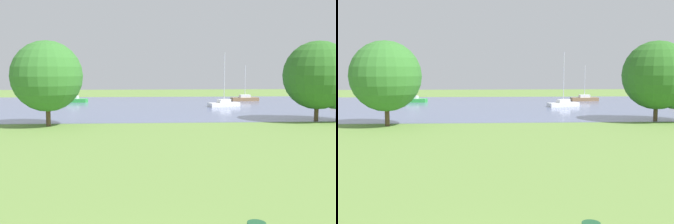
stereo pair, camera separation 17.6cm
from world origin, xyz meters
TOP-DOWN VIEW (x-y plane):
  - ground_plane at (0.00, 22.00)m, footprint 160.00×160.00m
  - water_surface at (0.00, 50.00)m, footprint 140.00×40.00m
  - sailboat_brown at (18.10, 58.36)m, footprint 4.89×1.83m
  - sailboat_green at (-11.77, 57.18)m, footprint 4.98×2.23m
  - sailboat_white at (12.13, 47.52)m, footprint 5.03×2.98m
  - tree_west_near at (-8.90, 28.39)m, footprint 6.76×6.76m
  - tree_east_far at (18.43, 30.37)m, footprint 7.16×7.16m

SIDE VIEW (x-z plane):
  - ground_plane at x=0.00m, z-range 0.00..0.00m
  - water_surface at x=0.00m, z-range 0.00..0.02m
  - sailboat_green at x=-11.77m, z-range -2.34..3.24m
  - sailboat_brown at x=18.10m, z-range -2.69..3.60m
  - sailboat_white at x=12.13m, z-range -3.53..4.48m
  - tree_west_near at x=-8.90m, z-range 0.71..8.89m
  - tree_east_far at x=18.43m, z-range 0.64..9.07m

